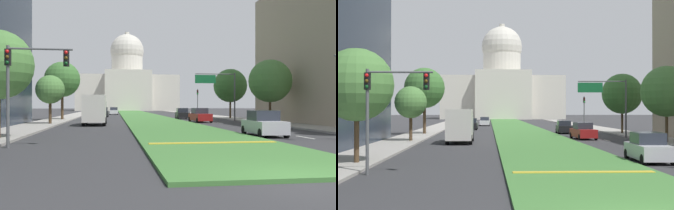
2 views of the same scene
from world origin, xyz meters
TOP-DOWN VIEW (x-y plane):
  - ground_plane at (0.00, 69.02)m, footprint 303.69×303.69m
  - grass_median at (0.00, 62.12)m, footprint 7.71×124.24m
  - median_curb_nose at (0.00, 9.57)m, footprint 6.94×0.50m
  - lane_dashes_right at (7.47, 37.51)m, footprint 0.16×45.27m
  - sidewalk_left at (-13.08, 55.22)m, footprint 4.00×124.24m
  - sidewalk_right at (13.08, 55.22)m, footprint 4.00×124.24m
  - capitol_building at (0.00, 137.22)m, footprint 38.44×27.48m
  - traffic_light_near_left at (-9.73, 10.04)m, footprint 3.34×0.35m
  - traffic_light_far_right at (10.58, 59.19)m, footprint 0.28×0.35m
  - overhead_guide_sign at (8.71, 37.96)m, footprint 5.54×0.20m
  - street_tree_left_near at (-12.25, 14.14)m, footprint 4.25×4.25m
  - street_tree_left_mid at (-12.14, 32.04)m, footprint 3.12×3.12m
  - street_tree_right_mid at (12.08, 29.63)m, footprint 4.80×4.80m
  - street_tree_left_far at (-12.53, 44.50)m, footprint 5.03×5.03m
  - street_tree_right_far at (12.45, 45.04)m, footprint 5.13×5.13m
  - sedan_lead_stopped at (5.16, 15.04)m, footprint 2.14×4.55m
  - sedan_midblock at (5.47, 35.73)m, footprint 2.19×4.54m
  - sedan_distant at (5.32, 46.97)m, footprint 2.11×4.28m
  - sedan_far_horizon at (-7.17, 58.10)m, footprint 1.89×4.26m
  - sedan_very_far at (-5.25, 74.04)m, footprint 1.95×4.44m
  - box_truck_delivery at (-7.28, 30.70)m, footprint 2.40×6.40m

SIDE VIEW (x-z plane):
  - ground_plane at x=0.00m, z-range 0.00..0.00m
  - lane_dashes_right at x=7.47m, z-range 0.00..0.01m
  - grass_median at x=0.00m, z-range 0.00..0.14m
  - sidewalk_left at x=-13.08m, z-range 0.00..0.15m
  - sidewalk_right at x=13.08m, z-range 0.00..0.15m
  - median_curb_nose at x=0.00m, z-range 0.14..0.18m
  - sedan_very_far at x=-5.25m, z-range -0.05..1.61m
  - sedan_distant at x=5.32m, z-range -0.05..1.64m
  - sedan_far_horizon at x=-7.17m, z-range -0.06..1.70m
  - sedan_midblock at x=5.47m, z-range -0.06..1.73m
  - sedan_lead_stopped at x=5.16m, z-range -0.06..1.73m
  - box_truck_delivery at x=-7.28m, z-range 0.08..3.28m
  - traffic_light_far_right at x=10.58m, z-range 0.71..5.91m
  - traffic_light_near_left at x=-9.73m, z-range 1.20..6.40m
  - street_tree_left_mid at x=-12.14m, z-range 1.13..6.56m
  - street_tree_left_near at x=-12.25m, z-range 1.24..8.00m
  - overhead_guide_sign at x=8.71m, z-range 1.40..7.90m
  - street_tree_right_mid at x=12.08m, z-range 1.23..8.50m
  - street_tree_right_far at x=12.45m, z-range 1.28..9.00m
  - street_tree_left_far at x=-12.53m, z-range 1.63..9.96m
  - capitol_building at x=0.00m, z-range -5.63..25.50m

